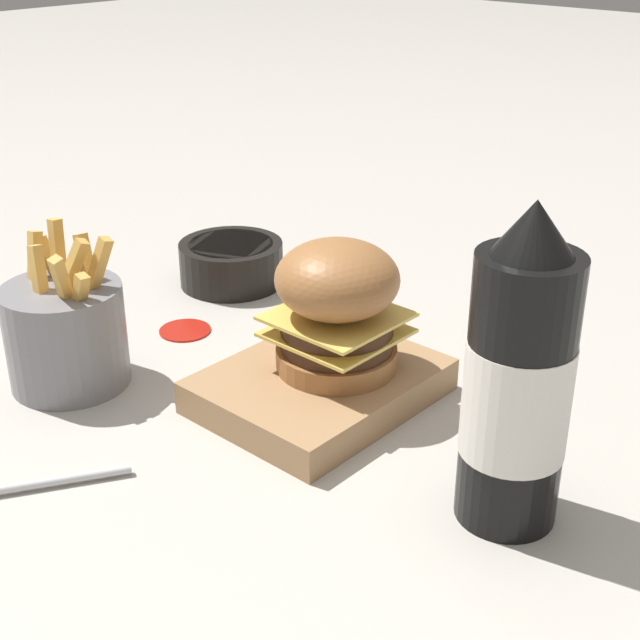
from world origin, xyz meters
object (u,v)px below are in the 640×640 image
Objects in this scene: fries_basket at (66,333)px; side_bowl at (231,262)px; ketchup_bottle at (518,384)px; burger at (337,305)px; serving_board at (320,386)px.

fries_basket is 0.27m from side_bowl.
burger is at bearing 77.36° from ketchup_bottle.
ketchup_bottle is at bearing -98.11° from serving_board.
ketchup_bottle is 0.50m from side_bowl.
burger reaches higher than side_bowl.
ketchup_bottle reaches higher than side_bowl.
side_bowl is at bearing 70.87° from ketchup_bottle.
side_bowl is (0.26, 0.06, -0.02)m from fries_basket.
serving_board is 0.08m from burger.
serving_board is 1.33× the size of fries_basket.
burger is (0.02, -0.01, 0.08)m from serving_board.
ketchup_bottle reaches higher than fries_basket.
burger is 0.30m from side_bowl.
ketchup_bottle is 1.58× the size of fries_basket.
burger is 0.78× the size of fries_basket.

